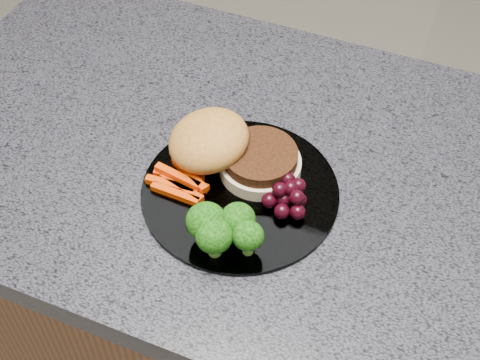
{
  "coord_description": "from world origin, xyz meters",
  "views": [
    {
      "loc": [
        0.13,
        -0.58,
        1.58
      ],
      "look_at": [
        -0.08,
        -0.06,
        0.93
      ],
      "focal_mm": 50.0,
      "sensor_mm": 36.0,
      "label": 1
    }
  ],
  "objects_px": {
    "island_cabinet": "(293,341)",
    "burger": "(227,150)",
    "grape_bunch": "(288,195)",
    "plate": "(240,191)"
  },
  "relations": [
    {
      "from": "burger",
      "to": "grape_bunch",
      "type": "distance_m",
      "value": 0.11
    },
    {
      "from": "plate",
      "to": "burger",
      "type": "bearing_deg",
      "value": 132.62
    },
    {
      "from": "plate",
      "to": "grape_bunch",
      "type": "bearing_deg",
      "value": 2.54
    },
    {
      "from": "island_cabinet",
      "to": "burger",
      "type": "distance_m",
      "value": 0.52
    },
    {
      "from": "plate",
      "to": "burger",
      "type": "relative_size",
      "value": 1.22
    },
    {
      "from": "island_cabinet",
      "to": "burger",
      "type": "height_order",
      "value": "burger"
    },
    {
      "from": "plate",
      "to": "grape_bunch",
      "type": "xyz_separation_m",
      "value": [
        0.06,
        0.0,
        0.02
      ]
    },
    {
      "from": "island_cabinet",
      "to": "burger",
      "type": "relative_size",
      "value": 5.62
    },
    {
      "from": "island_cabinet",
      "to": "plate",
      "type": "relative_size",
      "value": 4.62
    },
    {
      "from": "burger",
      "to": "grape_bunch",
      "type": "height_order",
      "value": "burger"
    }
  ]
}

